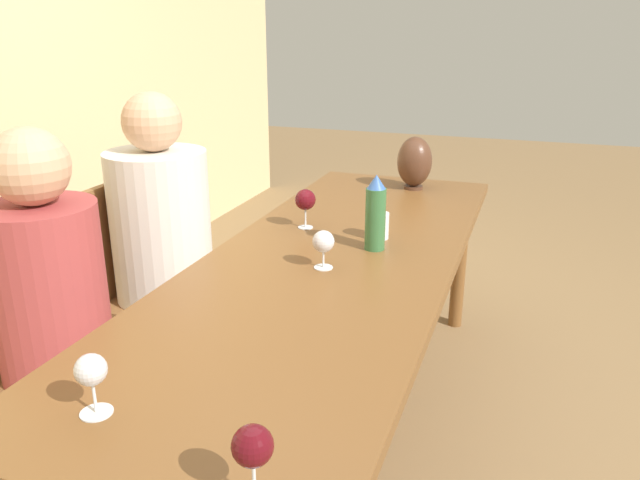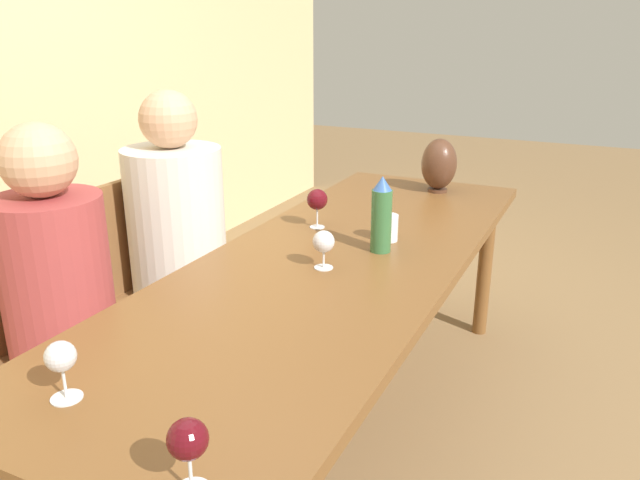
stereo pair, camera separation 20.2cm
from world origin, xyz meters
The scene contains 13 objects.
ground_plane centered at (0.00, 0.00, 0.00)m, with size 14.00×14.00×0.00m, color olive.
dining_table centered at (0.00, 0.00, 0.68)m, with size 2.49×0.84×0.75m.
water_bottle centered at (0.13, -0.12, 0.89)m, with size 0.07×0.07×0.27m.
water_tumbler centered at (0.25, -0.10, 0.80)m, with size 0.08×0.08×0.10m.
vase centered at (1.03, -0.08, 0.89)m, with size 0.17×0.17×0.25m.
wine_glass_0 centered at (-0.10, -0.01, 0.84)m, with size 0.07×0.07×0.13m.
wine_glass_1 centered at (-1.02, 0.17, 0.85)m, with size 0.07×0.07×0.14m.
wine_glass_2 centered at (0.28, 0.20, 0.87)m, with size 0.08×0.08×0.16m.
wine_glass_3 centered at (-1.14, -0.24, 0.86)m, with size 0.07×0.07×0.14m.
chair_near centered at (-0.55, 0.79, 0.51)m, with size 0.44×0.44×0.93m.
chair_far centered at (0.06, 0.79, 0.51)m, with size 0.44×0.44×0.93m.
person_near centered at (-0.55, 0.71, 0.68)m, with size 0.34×0.34×1.25m.
person_far centered at (0.06, 0.70, 0.68)m, with size 0.39×0.39×1.29m.
Camera 2 is at (-1.83, -0.82, 1.52)m, focal length 35.00 mm.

